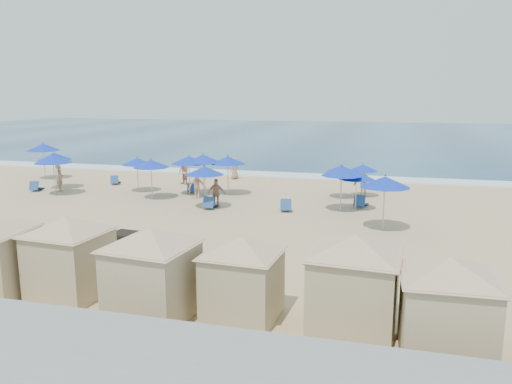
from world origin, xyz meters
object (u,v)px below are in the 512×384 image
umbrella_10 (357,176)px  beachgoer_4 (234,168)px  cabana_3 (243,267)px  umbrella_6 (205,171)px  umbrella_3 (151,164)px  beachgoer_1 (184,172)px  cabana_1 (69,246)px  cabana_4 (355,271)px  beachgoer_2 (216,193)px  umbrella_7 (228,160)px  umbrella_2 (55,156)px  cabana_5 (448,295)px  beachgoer_3 (363,181)px  trash_bin (125,244)px  umbrella_8 (342,171)px  umbrella_11 (385,182)px  umbrella_1 (53,159)px  umbrella_13 (341,169)px  beachgoer_0 (60,178)px  beachgoer_5 (197,185)px  umbrella_12 (137,161)px  umbrella_9 (363,168)px  umbrella_5 (189,160)px  umbrella_0 (43,147)px  cabana_2 (152,261)px  umbrella_4 (203,159)px

umbrella_10 → beachgoer_4: size_ratio=1.36×
cabana_3 → umbrella_6: bearing=115.2°
umbrella_3 → beachgoer_1: umbrella_3 is taller
cabana_1 → cabana_4: cabana_4 is taller
cabana_4 → beachgoer_2: cabana_4 is taller
cabana_3 → umbrella_6: cabana_3 is taller
umbrella_7 → beachgoer_2: bearing=-82.1°
umbrella_2 → cabana_1: bearing=-52.1°
beachgoer_1 → beachgoer_2: 7.72m
cabana_5 → umbrella_7: (-11.00, 17.17, 0.61)m
umbrella_10 → beachgoer_3: 4.09m
trash_bin → umbrella_8: bearing=57.5°
umbrella_8 → umbrella_11: size_ratio=0.96×
cabana_5 → umbrella_1: (-21.30, 14.37, 0.68)m
umbrella_13 → beachgoer_0: (-17.65, -2.30, -0.95)m
umbrella_2 → beachgoer_5: bearing=-3.0°
cabana_4 → beachgoer_5: cabana_4 is taller
umbrella_11 → umbrella_12: size_ratio=1.15×
beachgoer_3 → beachgoer_5: 10.07m
umbrella_9 → umbrella_11: umbrella_11 is taller
umbrella_11 → umbrella_5: bearing=155.7°
beachgoer_2 → beachgoer_4: bearing=-82.3°
trash_bin → umbrella_2: size_ratio=0.36×
beachgoer_4 → cabana_1: bearing=21.8°
umbrella_0 → umbrella_6: umbrella_0 is taller
umbrella_5 → umbrella_11: bearing=-24.3°
cabana_3 → umbrella_0: (-20.72, 18.55, 0.86)m
cabana_3 → beachgoer_2: bearing=112.6°
umbrella_13 → umbrella_0: bearing=176.3°
cabana_3 → umbrella_13: bearing=86.8°
cabana_2 → umbrella_6: (-3.46, 13.05, 0.47)m
umbrella_1 → beachgoer_0: 1.95m
umbrella_13 → beachgoer_1: (-10.92, 1.94, -0.92)m
umbrella_3 → umbrella_5: umbrella_5 is taller
trash_bin → beachgoer_4: size_ratio=0.56×
umbrella_10 → cabana_1: bearing=-118.2°
umbrella_11 → beachgoer_1: size_ratio=1.48×
cabana_5 → umbrella_4: 21.04m
umbrella_8 → beachgoer_5: umbrella_8 is taller
umbrella_0 → beachgoer_0: size_ratio=1.60×
umbrella_2 → umbrella_6: bearing=-14.3°
umbrella_4 → umbrella_1: bearing=-163.9°
beachgoer_1 → umbrella_2: bearing=-117.5°
cabana_3 → beachgoer_1: size_ratio=2.35×
umbrella_6 → umbrella_13: size_ratio=1.17×
umbrella_2 → beachgoer_1: (7.44, 3.66, -1.26)m
umbrella_11 → beachgoer_0: bearing=167.8°
umbrella_10 → umbrella_11: size_ratio=0.84×
umbrella_2 → beachgoer_0: umbrella_2 is taller
beachgoer_0 → beachgoer_1: 7.95m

